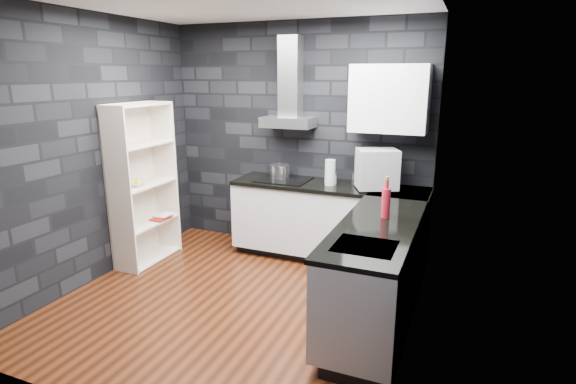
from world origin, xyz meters
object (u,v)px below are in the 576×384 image
Objects in this scene: utensil_crock at (356,178)px; appliance_garage at (377,169)px; storage_jar at (332,179)px; red_bottle at (386,203)px; glass_vase at (330,172)px; fruit_bowl at (136,184)px; pot at (280,172)px; bookshelf at (143,185)px.

appliance_garage is at bearing -33.43° from utensil_crock.
utensil_crock is (0.24, 0.13, 0.01)m from storage_jar.
appliance_garage is 1.62× the size of red_bottle.
glass_vase reaches higher than storage_jar.
storage_jar is at bearing 72.58° from glass_vase.
red_bottle is 1.24× the size of fruit_bowl.
pot is 1.56m from bookshelf.
bookshelf is at bearing -157.08° from storage_jar.
red_bottle reaches higher than fruit_bowl.
bookshelf reaches higher than glass_vase.
storage_jar is 1.26m from red_bottle.
glass_vase is at bearing 24.75° from fruit_bowl.
pot is at bearing 151.27° from appliance_garage.
fruit_bowl is at bearing -153.97° from utensil_crock.
glass_vase reaches higher than utensil_crock.
bookshelf is at bearing -146.37° from pot.
pot is 0.82× the size of glass_vase.
pot is at bearing 172.95° from glass_vase.
pot is 0.66m from storage_jar.
red_bottle is at bearing -1.11° from fruit_bowl.
storage_jar is at bearing -151.08° from utensil_crock.
fruit_bowl is (-1.95, -0.94, -0.02)m from storage_jar.
red_bottle is at bearing -50.12° from glass_vase.
bookshelf is at bearing -156.40° from utensil_crock.
bookshelf is (-2.46, -0.78, -0.22)m from appliance_garage.
bookshelf is (-1.94, -0.78, -0.14)m from glass_vase.
utensil_crock is 0.50× the size of red_bottle.
red_bottle is (0.79, -0.95, -0.01)m from glass_vase.
pot is at bearing 144.44° from red_bottle.
pot is 0.56× the size of appliance_garage.
utensil_crock reaches higher than storage_jar.
fruit_bowl is at bearing -143.04° from pot.
appliance_garage reaches higher than pot.
appliance_garage is 0.23× the size of bookshelf.
glass_vase reaches higher than fruit_bowl.
glass_vase is 2.10m from bookshelf.
fruit_bowl is (-2.73, 0.05, -0.09)m from red_bottle.
storage_jar reaches higher than fruit_bowl.
utensil_crock is (0.25, 0.18, -0.08)m from glass_vase.
glass_vase reaches higher than pot.
fruit_bowl is (-2.19, -1.07, -0.03)m from utensil_crock.
fruit_bowl is at bearing -155.25° from glass_vase.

